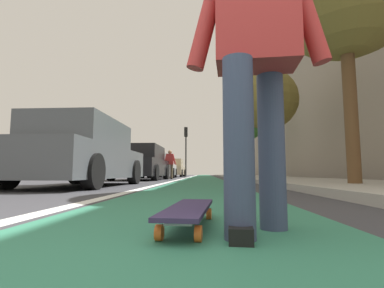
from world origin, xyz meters
TOP-DOWN VIEW (x-y plane):
  - ground_plane at (10.00, 0.00)m, footprint 80.00×80.00m
  - bike_lane_paint at (24.00, 0.00)m, footprint 56.00×1.83m
  - lane_stripe_white at (20.00, 1.06)m, footprint 52.00×0.16m
  - sidewalk_curb at (18.00, -3.19)m, footprint 52.00×3.20m
  - building_facade at (22.00, -6.31)m, footprint 40.00×1.20m
  - skateboard at (1.06, -0.04)m, footprint 0.85×0.27m
  - skater_person at (0.91, -0.38)m, footprint 0.45×0.72m
  - parked_car_near at (5.84, 2.64)m, footprint 4.46×1.90m
  - parked_car_mid at (11.87, 2.65)m, footprint 4.50×2.02m
  - parked_car_far at (17.69, 2.76)m, footprint 4.56×2.18m
  - parked_car_end at (23.72, 2.60)m, footprint 4.24×1.91m
  - traffic_light at (23.33, 1.46)m, footprint 0.33×0.28m
  - street_tree_mid at (11.48, -2.79)m, footprint 2.59×2.59m
  - street_tree_far at (18.19, -2.79)m, footprint 2.67×2.67m
  - pedestrian_distant at (14.00, 1.66)m, footprint 0.41×0.64m

SIDE VIEW (x-z plane):
  - ground_plane at x=10.00m, z-range 0.00..0.00m
  - bike_lane_paint at x=24.00m, z-range 0.00..0.00m
  - lane_stripe_white at x=20.00m, z-range 0.00..0.01m
  - sidewalk_curb at x=18.00m, z-range 0.00..0.11m
  - skateboard at x=1.06m, z-range 0.04..0.15m
  - parked_car_far at x=17.69m, z-range -0.03..1.44m
  - parked_car_end at x=23.72m, z-range -0.03..1.45m
  - parked_car_near at x=5.84m, z-range -0.03..1.45m
  - parked_car_mid at x=11.87m, z-range -0.03..1.46m
  - pedestrian_distant at x=14.00m, z-range 0.11..1.58m
  - skater_person at x=0.91m, z-range 0.12..1.76m
  - traffic_light at x=23.33m, z-range 0.80..4.98m
  - street_tree_mid at x=11.48m, z-range 1.05..5.75m
  - street_tree_far at x=18.19m, z-range 1.19..6.28m
  - building_facade at x=22.00m, z-range 0.00..9.82m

